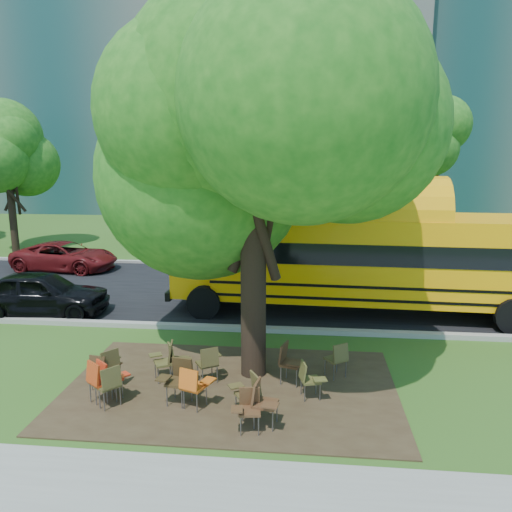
# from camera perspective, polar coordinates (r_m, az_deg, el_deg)

# --- Properties ---
(ground) EXTENTS (160.00, 160.00, 0.00)m
(ground) POSITION_cam_1_polar(r_m,az_deg,el_deg) (11.66, -7.48, -13.45)
(ground) COLOR #365B1C
(ground) RESTS_ON ground
(dirt_patch) EXTENTS (7.00, 4.50, 0.03)m
(dirt_patch) POSITION_cam_1_polar(r_m,az_deg,el_deg) (11.04, -2.87, -14.81)
(dirt_patch) COLOR #382819
(dirt_patch) RESTS_ON ground
(asphalt_road) EXTENTS (80.00, 8.00, 0.04)m
(asphalt_road) POSITION_cam_1_polar(r_m,az_deg,el_deg) (18.12, -2.42, -4.01)
(asphalt_road) COLOR black
(asphalt_road) RESTS_ON ground
(kerb_near) EXTENTS (80.00, 0.25, 0.14)m
(kerb_near) POSITION_cam_1_polar(r_m,az_deg,el_deg) (14.35, -4.73, -8.15)
(kerb_near) COLOR gray
(kerb_near) RESTS_ON ground
(kerb_far) EXTENTS (80.00, 0.25, 0.14)m
(kerb_far) POSITION_cam_1_polar(r_m,az_deg,el_deg) (22.05, -0.89, -0.99)
(kerb_far) COLOR gray
(kerb_far) RESTS_ON ground
(building_main) EXTENTS (38.00, 16.00, 22.00)m
(building_main) POSITION_cam_1_polar(r_m,az_deg,el_deg) (47.81, -7.32, 19.00)
(building_main) COLOR #5E5E5A
(building_main) RESTS_ON ground
(bg_tree_0) EXTENTS (5.20, 5.20, 7.18)m
(bg_tree_0) POSITION_cam_1_polar(r_m,az_deg,el_deg) (27.42, -26.57, 9.79)
(bg_tree_0) COLOR black
(bg_tree_0) RESTS_ON ground
(bg_tree_2) EXTENTS (4.80, 4.80, 6.62)m
(bg_tree_2) POSITION_cam_1_polar(r_m,az_deg,el_deg) (27.32, -10.32, 10.07)
(bg_tree_2) COLOR black
(bg_tree_2) RESTS_ON ground
(bg_tree_3) EXTENTS (5.60, 5.60, 7.84)m
(bg_tree_3) POSITION_cam_1_polar(r_m,az_deg,el_deg) (24.85, 18.94, 11.36)
(bg_tree_3) COLOR black
(bg_tree_3) RESTS_ON ground
(main_tree) EXTENTS (7.20, 7.20, 9.01)m
(main_tree) POSITION_cam_1_polar(r_m,az_deg,el_deg) (10.55, -0.33, 14.22)
(main_tree) COLOR black
(main_tree) RESTS_ON ground
(school_bus) EXTENTS (12.64, 3.31, 3.07)m
(school_bus) POSITION_cam_1_polar(r_m,az_deg,el_deg) (15.77, 15.65, -0.28)
(school_bus) COLOR #FFA508
(school_bus) RESTS_ON ground
(chair_0) EXTENTS (0.61, 0.48, 0.82)m
(chair_0) POSITION_cam_1_polar(r_m,az_deg,el_deg) (11.22, -17.19, -12.14)
(chair_0) COLOR #412B17
(chair_0) RESTS_ON ground
(chair_1) EXTENTS (0.80, 0.63, 0.93)m
(chair_1) POSITION_cam_1_polar(r_m,az_deg,el_deg) (10.60, -17.36, -13.19)
(chair_1) COLOR #B43713
(chair_1) RESTS_ON ground
(chair_2) EXTENTS (0.60, 0.75, 0.88)m
(chair_2) POSITION_cam_1_polar(r_m,az_deg,el_deg) (10.49, -16.38, -13.60)
(chair_2) COLOR #48421F
(chair_2) RESTS_ON ground
(chair_3) EXTENTS (0.68, 0.55, 0.93)m
(chair_3) POSITION_cam_1_polar(r_m,az_deg,el_deg) (10.32, -8.83, -13.47)
(chair_3) COLOR #3D2C16
(chair_3) RESTS_ON ground
(chair_4) EXTENTS (0.70, 0.55, 0.89)m
(chair_4) POSITION_cam_1_polar(r_m,az_deg,el_deg) (10.07, -7.16, -14.28)
(chair_4) COLOR #D15B16
(chair_4) RESTS_ON ground
(chair_5) EXTENTS (0.54, 0.53, 0.81)m
(chair_5) POSITION_cam_1_polar(r_m,az_deg,el_deg) (9.34, -0.89, -16.72)
(chair_5) COLOR #50321C
(chair_5) RESTS_ON ground
(chair_6) EXTENTS (0.70, 0.57, 0.85)m
(chair_6) POSITION_cam_1_polar(r_m,az_deg,el_deg) (9.80, -0.78, -15.08)
(chair_6) COLOR #4D4221
(chair_6) RESTS_ON ground
(chair_7) EXTENTS (0.58, 0.55, 0.81)m
(chair_7) POSITION_cam_1_polar(r_m,az_deg,el_deg) (10.43, 6.04, -13.59)
(chair_7) COLOR brown
(chair_7) RESTS_ON ground
(chair_8) EXTENTS (0.60, 0.76, 0.89)m
(chair_8) POSITION_cam_1_polar(r_m,az_deg,el_deg) (11.27, -16.49, -11.73)
(chair_8) COLOR #413A1C
(chair_8) RESTS_ON ground
(chair_9) EXTENTS (0.68, 0.56, 0.84)m
(chair_9) POSITION_cam_1_polar(r_m,az_deg,el_deg) (11.35, -10.28, -11.44)
(chair_9) COLOR #4E4822
(chair_9) RESTS_ON ground
(chair_10) EXTENTS (0.61, 0.60, 0.89)m
(chair_10) POSITION_cam_1_polar(r_m,az_deg,el_deg) (11.27, -9.06, -11.38)
(chair_10) COLOR #463D1E
(chair_10) RESTS_ON ground
(chair_11) EXTENTS (0.57, 0.70, 0.85)m
(chair_11) POSITION_cam_1_polar(r_m,az_deg,el_deg) (11.08, -5.40, -11.81)
(chair_11) COLOR #473F1E
(chair_11) RESTS_ON ground
(chair_12) EXTENTS (0.56, 0.71, 0.92)m
(chair_12) POSITION_cam_1_polar(r_m,az_deg,el_deg) (11.00, 3.77, -11.74)
(chair_12) COLOR #442B18
(chair_12) RESTS_ON ground
(chair_13) EXTENTS (0.56, 0.71, 0.84)m
(chair_13) POSITION_cam_1_polar(r_m,az_deg,el_deg) (11.42, 9.36, -11.22)
(chair_13) COLOR #49411F
(chair_13) RESTS_ON ground
(chair_14) EXTENTS (0.52, 0.64, 0.89)m
(chair_14) POSITION_cam_1_polar(r_m,az_deg,el_deg) (9.42, 0.75, -16.09)
(chair_14) COLOR #51321D
(chair_14) RESTS_ON ground
(chair_15) EXTENTS (0.75, 0.59, 0.87)m
(chair_15) POSITION_cam_1_polar(r_m,az_deg,el_deg) (10.74, -16.56, -13.01)
(chair_15) COLOR red
(chair_15) RESTS_ON ground
(black_car) EXTENTS (4.17, 1.94, 1.38)m
(black_car) POSITION_cam_1_polar(r_m,az_deg,el_deg) (16.77, -23.36, -3.92)
(black_car) COLOR black
(black_car) RESTS_ON ground
(bg_car_red) EXTENTS (4.54, 2.42, 1.21)m
(bg_car_red) POSITION_cam_1_polar(r_m,az_deg,el_deg) (22.68, -20.97, -0.03)
(bg_car_red) COLOR #5A0F11
(bg_car_red) RESTS_ON ground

